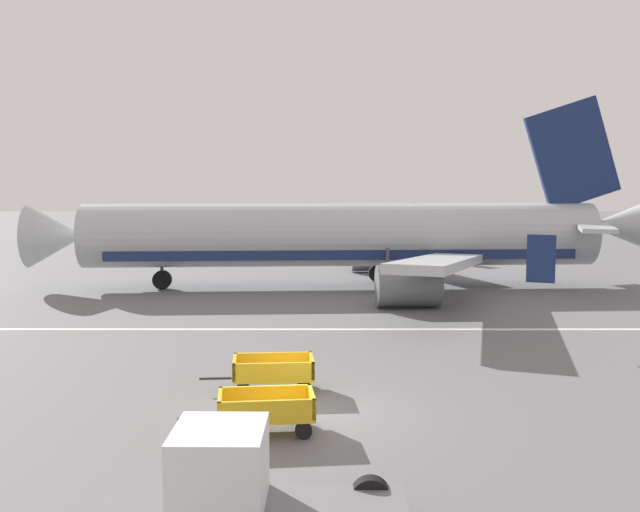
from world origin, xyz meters
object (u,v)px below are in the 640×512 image
object	(u,v)px
airplane	(359,236)
baggage_cart_nearest	(267,410)
baggage_cart_second_in_row	(274,372)
service_truck_beside_carts	(247,480)

from	to	relation	value
airplane	baggage_cart_nearest	distance (m)	25.00
airplane	baggage_cart_second_in_row	xyz separation A→B (m)	(-3.71, -20.90, -2.45)
baggage_cart_nearest	baggage_cart_second_in_row	world-z (taller)	same
baggage_cart_second_in_row	service_truck_beside_carts	bearing A→B (deg)	-89.48
baggage_cart_second_in_row	service_truck_beside_carts	size ratio (longest dim) A/B	0.82
baggage_cart_nearest	service_truck_beside_carts	size ratio (longest dim) A/B	0.82
airplane	service_truck_beside_carts	distance (m)	30.43
service_truck_beside_carts	baggage_cart_nearest	bearing A→B (deg)	90.40
airplane	baggage_cart_nearest	xyz separation A→B (m)	(-3.66, -24.61, -2.45)
baggage_cart_nearest	service_truck_beside_carts	xyz separation A→B (m)	(0.04, -5.54, 0.50)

